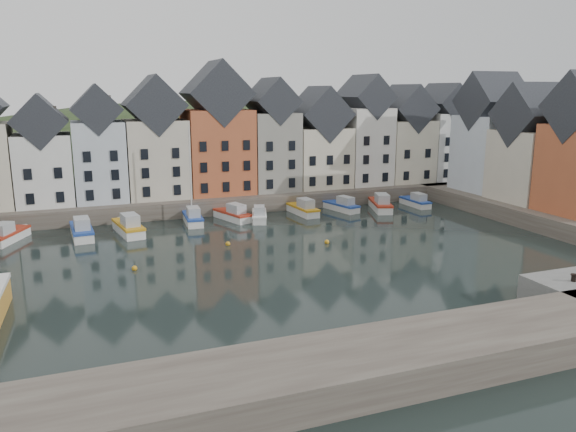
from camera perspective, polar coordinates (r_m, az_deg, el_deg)
ground at (r=52.92m, az=0.31°, el=-4.76°), size 260.00×260.00×0.00m
far_quay at (r=80.59m, az=-7.40°, el=1.95°), size 90.00×16.00×2.00m
right_quay at (r=76.00m, az=26.41°, el=0.06°), size 14.00×54.00×2.00m
near_wall at (r=30.29m, az=-2.47°, el=-16.73°), size 50.00×6.00×2.00m
hillside at (r=110.02m, az=-10.30°, el=-5.43°), size 153.60×70.40×64.00m
far_terrace at (r=78.39m, az=-4.91°, el=7.53°), size 72.37×8.16×17.78m
right_terrace at (r=77.64m, az=23.75°, el=6.49°), size 8.30×24.25×16.36m
mooring_buoys at (r=56.54m, az=-5.44°, el=-3.51°), size 20.50×5.50×0.50m
boat_a at (r=66.94m, az=-26.62°, el=-1.77°), size 4.25×6.50×2.40m
boat_b at (r=65.61m, az=-20.21°, el=-1.41°), size 2.51×6.92×2.62m
boat_c at (r=65.50m, az=-15.87°, el=-1.11°), size 3.20×7.24×2.68m
boat_d at (r=69.02m, az=-9.65°, el=-0.13°), size 2.34×6.30×11.82m
boat_e at (r=70.15m, az=-5.59°, el=0.14°), size 3.77×6.46×2.37m
boat_f at (r=69.69m, az=-2.93°, el=0.05°), size 3.34×5.86×2.15m
boat_g at (r=73.02m, az=1.55°, el=0.71°), size 2.47×6.43×2.42m
boat_h at (r=75.57m, az=5.52°, el=1.03°), size 3.17×6.11×2.24m
boat_i at (r=76.60m, az=9.40°, el=1.15°), size 4.12×7.09×2.60m
boat_j at (r=80.18m, az=12.86°, el=1.42°), size 1.84×5.62×2.15m
mooring_bollard at (r=46.85m, az=27.03°, el=-5.57°), size 0.48×0.48×0.56m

